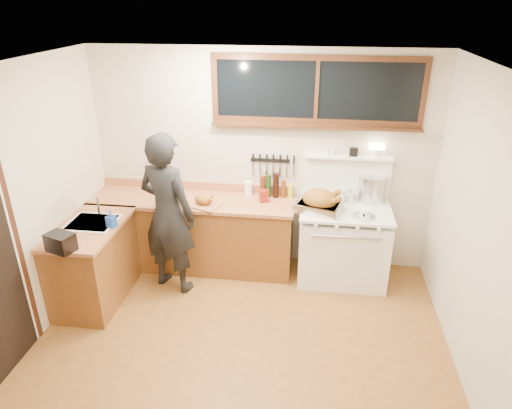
# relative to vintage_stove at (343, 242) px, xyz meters

# --- Properties ---
(ground_plane) EXTENTS (4.00, 3.50, 0.02)m
(ground_plane) POSITION_rel_vintage_stove_xyz_m (-1.00, -1.41, -0.48)
(ground_plane) COLOR brown
(room_shell) EXTENTS (4.10, 3.60, 2.65)m
(room_shell) POSITION_rel_vintage_stove_xyz_m (-1.00, -1.41, 1.18)
(room_shell) COLOR beige
(room_shell) RESTS_ON ground
(counter_back) EXTENTS (2.44, 0.64, 1.00)m
(counter_back) POSITION_rel_vintage_stove_xyz_m (-1.80, 0.04, -0.01)
(counter_back) COLOR brown
(counter_back) RESTS_ON ground
(counter_left) EXTENTS (0.64, 1.09, 0.90)m
(counter_left) POSITION_rel_vintage_stove_xyz_m (-2.70, -0.79, -0.02)
(counter_left) COLOR brown
(counter_left) RESTS_ON ground
(sink_unit) EXTENTS (0.50, 0.45, 0.37)m
(sink_unit) POSITION_rel_vintage_stove_xyz_m (-2.68, -0.71, 0.38)
(sink_unit) COLOR white
(sink_unit) RESTS_ON counter_left
(vintage_stove) EXTENTS (1.02, 0.74, 1.58)m
(vintage_stove) POSITION_rel_vintage_stove_xyz_m (0.00, 0.00, 0.00)
(vintage_stove) COLOR white
(vintage_stove) RESTS_ON ground
(back_window) EXTENTS (2.32, 0.13, 0.77)m
(back_window) POSITION_rel_vintage_stove_xyz_m (-0.40, 0.31, 1.60)
(back_window) COLOR black
(back_window) RESTS_ON room_shell
(knife_strip) EXTENTS (0.52, 0.03, 0.28)m
(knife_strip) POSITION_rel_vintage_stove_xyz_m (-0.88, 0.32, 0.84)
(knife_strip) COLOR black
(knife_strip) RESTS_ON room_shell
(man) EXTENTS (0.78, 0.64, 1.84)m
(man) POSITION_rel_vintage_stove_xyz_m (-1.93, -0.45, 0.45)
(man) COLOR black
(man) RESTS_ON ground
(soap_bottle) EXTENTS (0.10, 0.11, 0.19)m
(soap_bottle) POSITION_rel_vintage_stove_xyz_m (-2.43, -0.77, 0.53)
(soap_bottle) COLOR #2147A5
(soap_bottle) RESTS_ON counter_left
(toaster) EXTENTS (0.30, 0.25, 0.18)m
(toaster) POSITION_rel_vintage_stove_xyz_m (-2.70, -1.29, 0.52)
(toaster) COLOR black
(toaster) RESTS_ON counter_left
(cutting_board) EXTENTS (0.45, 0.40, 0.14)m
(cutting_board) POSITION_rel_vintage_stove_xyz_m (-1.61, -0.13, 0.49)
(cutting_board) COLOR #A76842
(cutting_board) RESTS_ON counter_back
(roast_turkey) EXTENTS (0.57, 0.49, 0.26)m
(roast_turkey) POSITION_rel_vintage_stove_xyz_m (-0.30, -0.09, 0.54)
(roast_turkey) COLOR silver
(roast_turkey) RESTS_ON vintage_stove
(stockpot) EXTENTS (0.34, 0.34, 0.31)m
(stockpot) POSITION_rel_vintage_stove_xyz_m (0.30, 0.28, 0.59)
(stockpot) COLOR silver
(stockpot) RESTS_ON vintage_stove
(saucepan) EXTENTS (0.19, 0.28, 0.11)m
(saucepan) POSITION_rel_vintage_stove_xyz_m (0.03, 0.18, 0.49)
(saucepan) COLOR silver
(saucepan) RESTS_ON vintage_stove
(pot_lid) EXTENTS (0.28, 0.28, 0.04)m
(pot_lid) POSITION_rel_vintage_stove_xyz_m (0.18, -0.19, 0.45)
(pot_lid) COLOR silver
(pot_lid) RESTS_ON vintage_stove
(coffee_tin) EXTENTS (0.12, 0.11, 0.15)m
(coffee_tin) POSITION_rel_vintage_stove_xyz_m (-0.94, 0.06, 0.51)
(coffee_tin) COLOR maroon
(coffee_tin) RESTS_ON counter_back
(pitcher) EXTENTS (0.11, 0.11, 0.18)m
(pitcher) POSITION_rel_vintage_stove_xyz_m (-1.15, 0.22, 0.52)
(pitcher) COLOR white
(pitcher) RESTS_ON counter_back
(bottle_cluster) EXTENTS (0.40, 0.07, 0.30)m
(bottle_cluster) POSITION_rel_vintage_stove_xyz_m (-0.84, 0.22, 0.56)
(bottle_cluster) COLOR black
(bottle_cluster) RESTS_ON counter_back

